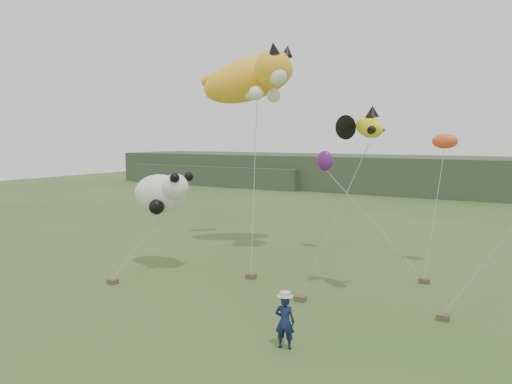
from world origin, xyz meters
TOP-DOWN VIEW (x-y plane):
  - ground at (0.00, 0.00)m, footprint 120.00×120.00m
  - headland at (-3.11, 44.69)m, footprint 90.00×13.00m
  - festival_attendant at (1.37, -0.09)m, footprint 0.66×0.51m
  - sandbag_anchors at (-0.59, 4.95)m, footprint 13.09×7.17m
  - cat_kite at (-6.28, 10.75)m, footprint 6.75×4.99m
  - fish_kite at (1.43, 5.65)m, footprint 2.63×1.71m
  - panda_kite at (-7.78, 5.02)m, footprint 3.17×2.05m
  - misc_kites at (0.31, 11.94)m, footprint 7.07×0.85m

SIDE VIEW (x-z plane):
  - ground at x=0.00m, z-range 0.00..0.00m
  - sandbag_anchors at x=-0.59m, z-range 0.00..0.20m
  - festival_attendant at x=1.37m, z-range 0.00..1.59m
  - headland at x=-3.11m, z-range -0.08..3.92m
  - panda_kite at x=-7.78m, z-range 2.56..4.53m
  - misc_kites at x=0.31m, z-range 4.44..6.37m
  - fish_kite at x=1.43m, z-range 5.87..7.17m
  - cat_kite at x=-6.28m, z-range 7.49..11.10m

